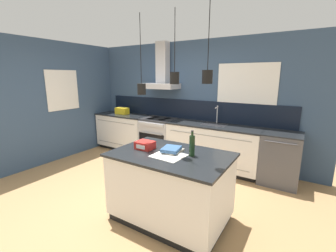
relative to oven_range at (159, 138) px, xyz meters
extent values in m
plane|color=#A87F51|center=(0.58, -1.69, -0.46)|extent=(16.00, 16.00, 0.00)
cube|color=#354C6B|center=(0.58, 0.34, 0.84)|extent=(5.60, 0.06, 2.60)
cube|color=black|center=(0.58, 0.30, 0.67)|extent=(4.42, 0.02, 0.43)
cube|color=white|center=(1.82, 0.30, 1.16)|extent=(1.12, 0.01, 0.96)
cube|color=black|center=(1.82, 0.31, 1.16)|extent=(1.04, 0.01, 0.88)
cube|color=#B5B5BA|center=(0.00, 0.08, 1.18)|extent=(0.80, 0.46, 0.12)
cube|color=#B5B5BA|center=(0.00, 0.17, 1.69)|extent=(0.26, 0.20, 0.90)
cylinder|color=black|center=(1.03, -1.89, 1.73)|extent=(0.01, 0.01, 0.83)
cylinder|color=black|center=(1.03, -1.89, 1.24)|extent=(0.11, 0.11, 0.14)
sphere|color=#F9D18C|center=(1.03, -1.89, 1.24)|extent=(0.06, 0.06, 0.06)
cylinder|color=black|center=(1.50, -1.85, 1.80)|extent=(0.01, 0.01, 0.70)
cylinder|color=black|center=(1.50, -1.85, 1.38)|extent=(0.11, 0.11, 0.14)
sphere|color=#F9D18C|center=(1.50, -1.85, 1.38)|extent=(0.06, 0.06, 0.06)
cylinder|color=black|center=(1.94, -1.94, 1.80)|extent=(0.01, 0.01, 0.68)
cylinder|color=black|center=(1.94, -1.94, 1.39)|extent=(0.11, 0.11, 0.14)
sphere|color=#F9D18C|center=(1.94, -1.94, 1.39)|extent=(0.06, 0.06, 0.06)
cube|color=#354C6B|center=(-1.85, -0.99, 0.84)|extent=(0.06, 3.80, 2.60)
cube|color=white|center=(-1.81, -1.14, 1.09)|extent=(0.01, 0.76, 0.88)
cube|color=black|center=(-1.82, -1.14, 1.09)|extent=(0.01, 0.68, 0.80)
cube|color=black|center=(-1.09, 0.03, -0.41)|extent=(1.35, 0.56, 0.09)
cube|color=white|center=(-1.09, 0.00, 0.03)|extent=(1.39, 0.62, 0.79)
cube|color=gray|center=(-1.09, -0.31, 0.30)|extent=(1.23, 0.01, 0.01)
cube|color=gray|center=(-1.09, -0.31, -0.25)|extent=(1.23, 0.01, 0.01)
cube|color=black|center=(-1.09, 0.00, 0.44)|extent=(1.42, 0.64, 0.03)
cube|color=black|center=(1.32, 0.03, -0.41)|extent=(1.80, 0.56, 0.09)
cube|color=white|center=(1.32, 0.00, 0.03)|extent=(1.85, 0.62, 0.79)
cube|color=gray|center=(1.32, -0.31, 0.30)|extent=(1.63, 0.01, 0.01)
cube|color=gray|center=(1.32, -0.31, -0.25)|extent=(1.63, 0.01, 0.01)
cube|color=black|center=(1.32, 0.00, 0.44)|extent=(1.88, 0.64, 0.03)
cube|color=#262628|center=(1.32, 0.05, 0.45)|extent=(0.48, 0.34, 0.01)
cylinder|color=#B5B5BA|center=(1.32, 0.18, 0.63)|extent=(0.02, 0.02, 0.35)
sphere|color=#B5B5BA|center=(1.32, 0.18, 0.80)|extent=(0.03, 0.03, 0.03)
cylinder|color=#B5B5BA|center=(1.32, 0.12, 0.78)|extent=(0.02, 0.12, 0.02)
cube|color=#B5B5BA|center=(0.00, 0.00, -0.02)|extent=(0.77, 0.62, 0.87)
cube|color=black|center=(0.00, -0.31, -0.06)|extent=(0.66, 0.02, 0.44)
cylinder|color=#B5B5BA|center=(0.00, -0.34, 0.17)|extent=(0.58, 0.02, 0.02)
cube|color=#B5B5BA|center=(0.00, -0.32, 0.36)|extent=(0.66, 0.02, 0.07)
cube|color=#2D2D30|center=(0.00, 0.00, 0.43)|extent=(0.77, 0.60, 0.04)
cylinder|color=black|center=(-0.15, 0.11, 0.45)|extent=(0.17, 0.17, 0.00)
cylinder|color=black|center=(0.15, 0.11, 0.45)|extent=(0.17, 0.17, 0.00)
cylinder|color=black|center=(-0.15, -0.10, 0.45)|extent=(0.17, 0.17, 0.00)
cylinder|color=black|center=(0.15, -0.10, 0.45)|extent=(0.17, 0.17, 0.00)
cube|color=#4C4C51|center=(2.56, 0.00, -0.01)|extent=(0.63, 0.62, 0.89)
cube|color=black|center=(2.56, 0.00, 0.44)|extent=(0.63, 0.62, 0.02)
cylinder|color=#4C4C51|center=(2.56, -0.33, 0.36)|extent=(0.47, 0.02, 0.02)
cube|color=black|center=(1.47, -1.90, -0.41)|extent=(1.37, 0.89, 0.09)
cube|color=white|center=(1.47, -1.90, 0.03)|extent=(1.42, 0.92, 0.79)
cube|color=black|center=(1.47, -1.90, 0.44)|extent=(1.47, 0.97, 0.03)
cylinder|color=#193319|center=(1.73, -1.83, 0.58)|extent=(0.07, 0.07, 0.25)
cylinder|color=#193319|center=(1.73, -1.83, 0.73)|extent=(0.03, 0.03, 0.06)
cylinder|color=#262628|center=(1.73, -1.83, 0.76)|extent=(0.03, 0.03, 0.01)
cube|color=beige|center=(1.46, -1.83, 0.47)|extent=(0.20, 0.29, 0.03)
cube|color=#335684|center=(1.46, -1.86, 0.50)|extent=(0.25, 0.29, 0.04)
cube|color=red|center=(1.08, -1.91, 0.51)|extent=(0.23, 0.19, 0.10)
cube|color=white|center=(1.08, -2.01, 0.51)|extent=(0.14, 0.01, 0.05)
cube|color=silver|center=(1.49, -1.98, 0.46)|extent=(0.40, 0.37, 0.01)
cube|color=gold|center=(-1.14, 0.00, 0.53)|extent=(0.34, 0.18, 0.16)
cylinder|color=black|center=(-1.14, 0.00, 0.63)|extent=(0.20, 0.02, 0.02)
camera|label=1|loc=(2.86, -4.18, 1.40)|focal=24.00mm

